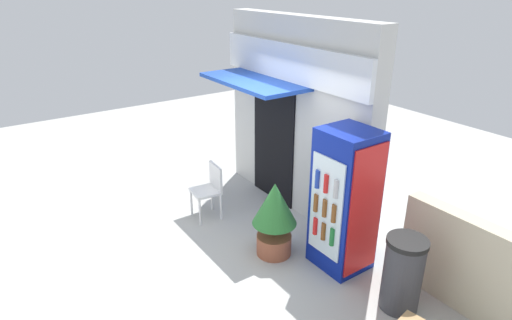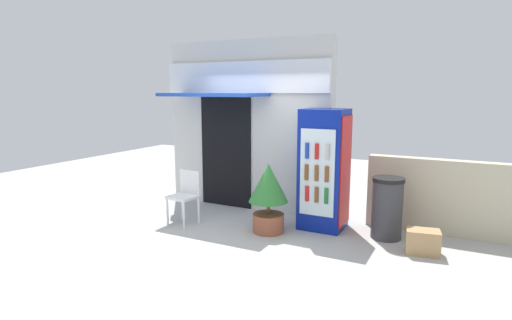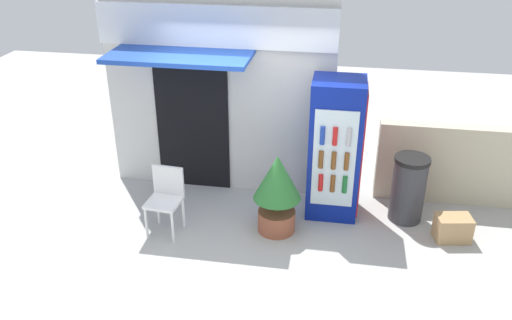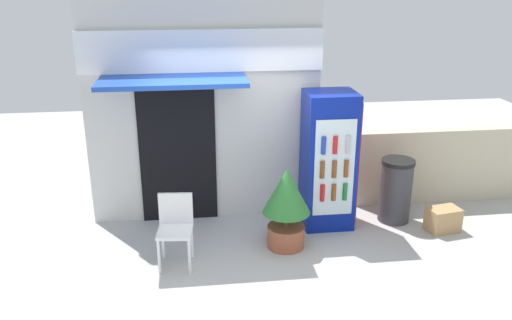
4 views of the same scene
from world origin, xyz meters
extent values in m
plane|color=#B2B2AD|center=(0.00, 0.00, 0.00)|extent=(16.00, 16.00, 0.00)
cube|color=silver|center=(-0.53, 1.57, 1.55)|extent=(3.25, 0.30, 3.11)
cube|color=white|center=(-0.53, 1.38, 2.44)|extent=(3.25, 0.08, 0.56)
cube|color=#1E47B2|center=(-0.92, 0.99, 2.13)|extent=(1.87, 0.86, 0.06)
cube|color=black|center=(-0.92, 1.41, 1.04)|extent=(1.07, 0.03, 2.08)
cube|color=navy|center=(1.15, 1.01, 0.96)|extent=(0.68, 0.63, 1.92)
cube|color=silver|center=(1.15, 0.69, 0.96)|extent=(0.54, 0.02, 1.35)
cube|color=red|center=(1.50, 1.01, 0.96)|extent=(0.02, 0.57, 1.73)
cylinder|color=red|center=(1.00, 0.67, 0.63)|extent=(0.06, 0.06, 0.24)
cylinder|color=brown|center=(1.16, 0.67, 0.63)|extent=(0.06, 0.06, 0.24)
cylinder|color=#196B2D|center=(1.31, 0.67, 0.63)|extent=(0.06, 0.06, 0.24)
cylinder|color=brown|center=(0.99, 0.67, 0.96)|extent=(0.06, 0.06, 0.24)
cylinder|color=brown|center=(1.15, 0.67, 0.96)|extent=(0.06, 0.06, 0.24)
cylinder|color=brown|center=(1.31, 0.67, 0.96)|extent=(0.06, 0.06, 0.24)
cylinder|color=#1938A5|center=(0.99, 0.67, 1.30)|extent=(0.06, 0.06, 0.24)
cylinder|color=red|center=(1.14, 0.67, 1.30)|extent=(0.06, 0.06, 0.24)
cylinder|color=#B2B2B7|center=(1.32, 0.67, 1.30)|extent=(0.06, 0.06, 0.24)
cylinder|color=white|center=(-1.16, -0.06, 0.22)|extent=(0.04, 0.04, 0.45)
cylinder|color=white|center=(-0.80, -0.10, 0.22)|extent=(0.04, 0.04, 0.45)
cylinder|color=white|center=(-1.12, 0.30, 0.22)|extent=(0.04, 0.04, 0.45)
cylinder|color=white|center=(-0.76, 0.27, 0.22)|extent=(0.04, 0.04, 0.45)
cube|color=white|center=(-0.96, 0.10, 0.47)|extent=(0.45, 0.46, 0.04)
cube|color=white|center=(-0.94, 0.29, 0.69)|extent=(0.42, 0.08, 0.40)
cylinder|color=#995138|center=(0.46, 0.41, 0.15)|extent=(0.49, 0.49, 0.29)
cylinder|color=brown|center=(0.46, 0.41, 0.39)|extent=(0.05, 0.05, 0.20)
cone|color=#2D7533|center=(0.46, 0.41, 0.79)|extent=(0.62, 0.62, 0.60)
cylinder|color=#38383D|center=(2.16, 0.98, 0.44)|extent=(0.45, 0.45, 0.87)
cylinder|color=black|center=(2.16, 0.98, 0.90)|extent=(0.47, 0.47, 0.06)
cube|color=beige|center=(3.17, 1.58, 0.58)|extent=(2.84, 0.22, 1.17)
cube|color=tan|center=(2.72, 0.57, 0.17)|extent=(0.48, 0.36, 0.34)
camera|label=1|loc=(4.52, -2.70, 3.61)|focal=30.15mm
camera|label=2|loc=(3.16, -5.24, 2.21)|focal=29.02mm
camera|label=3|loc=(1.18, -5.47, 4.04)|focal=37.46mm
camera|label=4|loc=(-0.70, -5.70, 3.47)|focal=37.15mm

